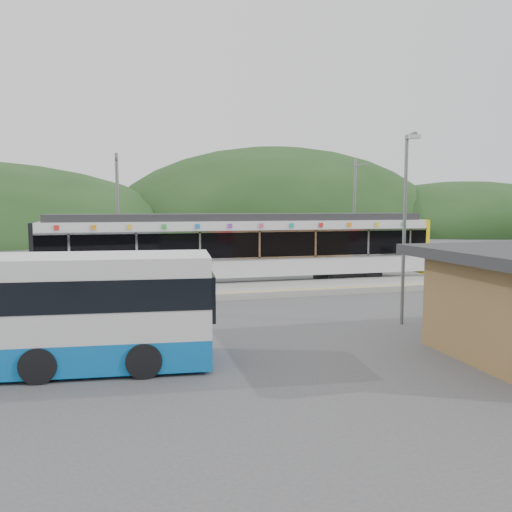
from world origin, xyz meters
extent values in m
plane|color=#4C4C4F|center=(0.00, 0.00, 0.00)|extent=(120.00, 120.00, 0.00)
ellipsoid|color=#1E3D19|center=(16.00, 54.00, 0.00)|extent=(52.00, 39.00, 26.00)
ellipsoid|color=#1E3D19|center=(45.00, 48.00, 0.00)|extent=(44.00, 33.00, 16.00)
cube|color=#9E9E99|center=(0.00, 3.30, 0.15)|extent=(26.00, 3.20, 0.30)
cube|color=yellow|center=(0.00, 2.00, 0.30)|extent=(26.00, 0.10, 0.01)
cube|color=black|center=(-6.64, 6.00, 0.30)|extent=(3.20, 2.20, 0.56)
cube|color=black|center=(5.36, 6.00, 0.30)|extent=(3.20, 2.20, 0.56)
cube|color=silver|center=(-0.64, 6.00, 1.04)|extent=(20.00, 2.90, 0.92)
cube|color=black|center=(-0.64, 6.00, 2.23)|extent=(20.00, 2.96, 1.45)
cube|color=silver|center=(-0.64, 4.50, 1.55)|extent=(20.00, 0.05, 0.10)
cube|color=silver|center=(-0.64, 4.50, 2.90)|extent=(20.00, 0.05, 0.10)
cube|color=silver|center=(-0.64, 6.00, 3.17)|extent=(20.00, 2.90, 0.45)
cube|color=#2D2D30|center=(-0.64, 6.00, 3.58)|extent=(19.40, 2.50, 0.36)
cube|color=yellow|center=(9.48, 6.00, 1.90)|extent=(0.24, 2.92, 3.00)
cube|color=black|center=(-10.74, 6.00, 1.90)|extent=(0.20, 2.92, 3.00)
cube|color=silver|center=(-9.14, 4.50, 2.23)|extent=(0.10, 0.05, 1.35)
cube|color=silver|center=(-6.14, 4.50, 2.23)|extent=(0.10, 0.05, 1.35)
cube|color=silver|center=(-3.14, 4.50, 2.23)|extent=(0.10, 0.05, 1.35)
cube|color=silver|center=(-0.14, 4.50, 2.23)|extent=(0.10, 0.05, 1.35)
cube|color=silver|center=(2.86, 4.50, 2.23)|extent=(0.10, 0.05, 1.35)
cube|color=silver|center=(5.86, 4.50, 2.23)|extent=(0.10, 0.05, 1.35)
cube|color=silver|center=(8.36, 4.50, 2.23)|extent=(0.10, 0.05, 1.35)
cube|color=red|center=(-9.64, 4.51, 3.18)|extent=(0.22, 0.04, 0.22)
cube|color=orange|center=(-8.04, 4.51, 3.18)|extent=(0.22, 0.04, 0.22)
cube|color=yellow|center=(-6.44, 4.51, 3.18)|extent=(0.22, 0.04, 0.22)
cube|color=green|center=(-4.84, 4.51, 3.18)|extent=(0.22, 0.04, 0.22)
cube|color=blue|center=(-3.24, 4.51, 3.18)|extent=(0.22, 0.04, 0.22)
cube|color=purple|center=(-1.64, 4.51, 3.18)|extent=(0.22, 0.04, 0.22)
cube|color=#E54C8C|center=(-0.04, 4.51, 3.18)|extent=(0.22, 0.04, 0.22)
cube|color=#19A5A5|center=(1.56, 4.51, 3.18)|extent=(0.22, 0.04, 0.22)
cube|color=red|center=(3.16, 4.51, 3.18)|extent=(0.22, 0.04, 0.22)
cube|color=orange|center=(4.76, 4.51, 3.18)|extent=(0.22, 0.04, 0.22)
cube|color=yellow|center=(6.36, 4.51, 3.18)|extent=(0.22, 0.04, 0.22)
cube|color=green|center=(7.96, 4.51, 3.18)|extent=(0.22, 0.04, 0.22)
cylinder|color=slate|center=(-7.00, 8.60, 3.50)|extent=(0.18, 0.18, 7.00)
cube|color=slate|center=(-7.00, 7.80, 6.60)|extent=(0.08, 1.80, 0.08)
cylinder|color=slate|center=(7.00, 8.60, 3.50)|extent=(0.18, 0.18, 7.00)
cube|color=slate|center=(7.00, 7.80, 6.60)|extent=(0.08, 1.80, 0.08)
cylinder|color=black|center=(-8.58, -6.14, 0.44)|extent=(1.12, 2.62, 0.87)
cylinder|color=black|center=(-6.17, -6.39, 0.44)|extent=(1.12, 2.62, 0.87)
cylinder|color=slate|center=(2.72, -4.15, 3.28)|extent=(0.12, 0.12, 6.57)
cube|color=slate|center=(2.72, -4.64, 6.46)|extent=(0.44, 1.08, 0.12)
cube|color=silver|center=(2.72, -5.13, 6.37)|extent=(0.39, 0.28, 0.12)
camera|label=1|loc=(-6.65, -19.55, 4.15)|focal=35.00mm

